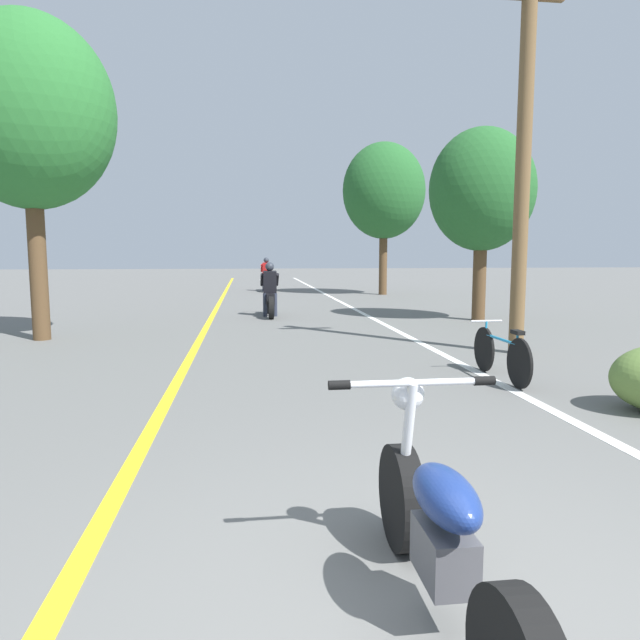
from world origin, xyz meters
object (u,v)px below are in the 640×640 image
at_px(utility_pole, 523,156).
at_px(motorcycle_foreground, 441,536).
at_px(roadside_tree_left, 29,113).
at_px(roadside_tree_right_far, 384,191).
at_px(roadside_tree_right_near, 482,191).
at_px(motorcycle_rider_lead, 270,296).
at_px(bicycle_parked, 501,354).
at_px(motorcycle_rider_far, 266,278).

relative_size(utility_pole, motorcycle_foreground, 3.14).
bearing_deg(roadside_tree_left, roadside_tree_right_far, 49.51).
xyz_separation_m(roadside_tree_right_near, motorcycle_foreground, (-4.81, -11.03, -2.73)).
bearing_deg(roadside_tree_left, utility_pole, -17.06).
distance_m(motorcycle_rider_lead, bicycle_parked, 8.38).
relative_size(roadside_tree_right_near, motorcycle_foreground, 2.35).
xyz_separation_m(motorcycle_foreground, motorcycle_rider_lead, (-0.23, 12.60, 0.13)).
distance_m(roadside_tree_right_far, bicycle_parked, 15.86).
xyz_separation_m(roadside_tree_left, motorcycle_rider_lead, (4.49, 3.55, -3.64)).
distance_m(utility_pole, motorcycle_rider_lead, 7.65).
relative_size(roadside_tree_right_near, bicycle_parked, 2.78).
xyz_separation_m(motorcycle_rider_lead, bicycle_parked, (2.67, -7.94, -0.20)).
distance_m(roadside_tree_right_near, roadside_tree_right_far, 8.96).
height_order(roadside_tree_left, motorcycle_rider_lead, roadside_tree_left).
bearing_deg(bicycle_parked, motorcycle_rider_far, 97.65).
bearing_deg(roadside_tree_right_near, motorcycle_foreground, -113.58).
relative_size(roadside_tree_right_far, bicycle_parked, 3.57).
height_order(motorcycle_foreground, bicycle_parked, motorcycle_foreground).
height_order(roadside_tree_right_far, motorcycle_rider_lead, roadside_tree_right_far).
height_order(motorcycle_rider_lead, motorcycle_rider_far, motorcycle_rider_far).
height_order(motorcycle_rider_far, bicycle_parked, motorcycle_rider_far).
distance_m(utility_pole, bicycle_parked, 3.57).
height_order(roadside_tree_right_near, bicycle_parked, roadside_tree_right_near).
relative_size(roadside_tree_right_far, motorcycle_rider_lead, 3.08).
relative_size(roadside_tree_left, motorcycle_rider_far, 2.83).
bearing_deg(motorcycle_foreground, motorcycle_rider_far, 89.92).
bearing_deg(roadside_tree_right_far, motorcycle_foreground, -102.89).
relative_size(roadside_tree_left, bicycle_parked, 3.58).
bearing_deg(motorcycle_foreground, utility_pole, 61.30).
bearing_deg(motorcycle_rider_far, roadside_tree_right_far, -30.72).
xyz_separation_m(roadside_tree_right_near, roadside_tree_left, (-9.54, -1.97, 1.05)).
distance_m(motorcycle_foreground, motorcycle_rider_lead, 12.61).
xyz_separation_m(motorcycle_rider_far, bicycle_parked, (2.41, -17.96, -0.21)).
distance_m(roadside_tree_right_far, roadside_tree_left, 14.30).
bearing_deg(roadside_tree_right_near, roadside_tree_left, -168.33).
height_order(roadside_tree_left, motorcycle_rider_far, roadside_tree_left).
bearing_deg(roadside_tree_right_far, roadside_tree_right_near, -88.39).
height_order(roadside_tree_right_near, motorcycle_rider_lead, roadside_tree_right_near).
bearing_deg(motorcycle_foreground, roadside_tree_right_near, 66.42).
xyz_separation_m(roadside_tree_right_near, motorcycle_rider_lead, (-5.04, 1.58, -2.60)).
bearing_deg(utility_pole, motorcycle_rider_far, 102.38).
bearing_deg(roadside_tree_right_far, motorcycle_rider_lead, -123.18).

